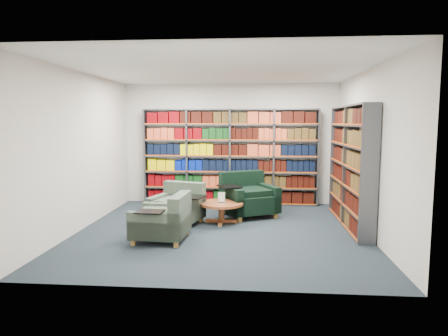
# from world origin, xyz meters

# --- Properties ---
(room_shell) EXTENTS (5.02, 5.02, 2.82)m
(room_shell) POSITION_xyz_m (0.00, 0.00, 1.40)
(room_shell) COLOR black
(room_shell) RESTS_ON ground
(bookshelf_back) EXTENTS (4.00, 0.28, 2.20)m
(bookshelf_back) POSITION_xyz_m (0.00, 2.34, 1.10)
(bookshelf_back) COLOR #47494F
(bookshelf_back) RESTS_ON ground
(bookshelf_right) EXTENTS (0.28, 2.50, 2.20)m
(bookshelf_right) POSITION_xyz_m (2.34, 0.60, 1.10)
(bookshelf_right) COLOR #47494F
(bookshelf_right) RESTS_ON ground
(chair_teal_left) EXTENTS (1.10, 1.05, 0.76)m
(chair_teal_left) POSITION_xyz_m (-0.85, 0.45, 0.31)
(chair_teal_left) COLOR #032230
(chair_teal_left) RESTS_ON ground
(chair_green_right) EXTENTS (1.31, 1.30, 0.88)m
(chair_green_right) POSITION_xyz_m (0.42, 1.27, 0.36)
(chair_green_right) COLOR black
(chair_green_right) RESTS_ON ground
(chair_teal_front) EXTENTS (0.88, 1.01, 0.76)m
(chair_teal_front) POSITION_xyz_m (-0.85, -0.64, 0.31)
(chair_teal_front) COLOR #032230
(chair_teal_front) RESTS_ON ground
(coffee_table) EXTENTS (0.83, 0.83, 0.58)m
(coffee_table) POSITION_xyz_m (-0.05, 0.56, 0.31)
(coffee_table) COLOR brown
(coffee_table) RESTS_ON ground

